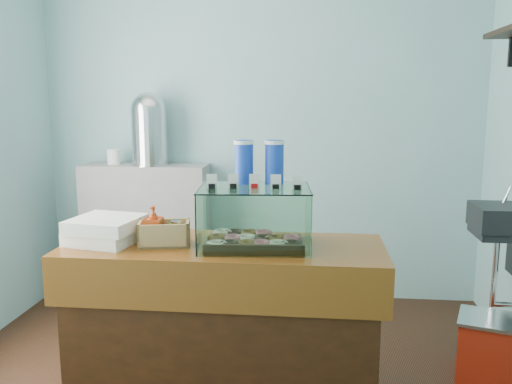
# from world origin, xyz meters

# --- Properties ---
(room_shell) EXTENTS (3.54, 3.04, 2.82)m
(room_shell) POSITION_xyz_m (0.03, 0.01, 1.71)
(room_shell) COLOR #80BBBB
(room_shell) RESTS_ON ground
(counter) EXTENTS (1.60, 0.60, 0.90)m
(counter) POSITION_xyz_m (0.00, -0.25, 0.46)
(counter) COLOR #401D0C
(counter) RESTS_ON ground
(back_shelf) EXTENTS (1.00, 0.32, 1.10)m
(back_shelf) POSITION_xyz_m (-0.90, 1.32, 0.55)
(back_shelf) COLOR #97979A
(back_shelf) RESTS_ON ground
(display_case) EXTENTS (0.57, 0.44, 0.51)m
(display_case) POSITION_xyz_m (0.16, -0.23, 1.06)
(display_case) COLOR #371F10
(display_case) RESTS_ON counter
(condiment_crate) EXTENTS (0.27, 0.19, 0.20)m
(condiment_crate) POSITION_xyz_m (-0.30, -0.29, 0.97)
(condiment_crate) COLOR tan
(condiment_crate) RESTS_ON counter
(pastry_boxes) EXTENTS (0.38, 0.39, 0.13)m
(pastry_boxes) POSITION_xyz_m (-0.60, -0.27, 0.96)
(pastry_boxes) COLOR white
(pastry_boxes) RESTS_ON counter
(coffee_urn) EXTENTS (0.31, 0.31, 0.57)m
(coffee_urn) POSITION_xyz_m (-0.85, 1.31, 1.40)
(coffee_urn) COLOR silver
(coffee_urn) RESTS_ON back_shelf
(red_cooler) EXTENTS (0.50, 0.44, 0.37)m
(red_cooler) POSITION_xyz_m (1.51, 0.23, 0.19)
(red_cooler) COLOR red
(red_cooler) RESTS_ON ground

